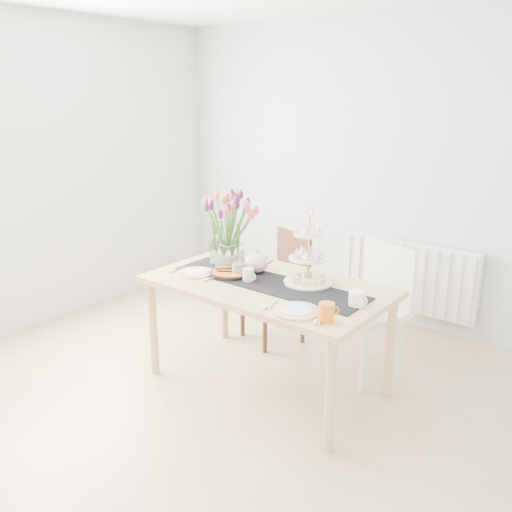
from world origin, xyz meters
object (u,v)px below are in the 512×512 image
Objects in this scene: dining_table at (267,294)px; mug_grey at (238,270)px; teapot at (257,262)px; cake_stand at (308,265)px; radiator at (408,276)px; chair_brown at (281,278)px; cream_jug at (357,299)px; mug_white at (248,275)px; chair_white at (375,300)px; tulip_vase at (227,219)px; plate_left at (196,273)px; tart_tin at (231,273)px; mug_orange at (326,312)px; plate_right at (296,311)px.

mug_grey is (-0.23, -0.02, 0.12)m from dining_table.
cake_stand is at bearing -1.92° from teapot.
teapot is (-0.52, -1.44, 0.38)m from radiator.
cream_jug is (1.03, -0.68, 0.28)m from chair_brown.
dining_table is at bearing 34.62° from mug_white.
mug_white is (-0.78, -0.06, -0.00)m from cream_jug.
chair_white is 0.89m from teapot.
tulip_vase is (-0.07, -0.58, 0.59)m from chair_brown.
plate_left is (-0.51, -0.16, 0.08)m from dining_table.
cake_stand is 1.84× the size of plate_left.
plate_left is at bearing -150.23° from tart_tin.
tart_tin is at bearing -62.33° from chair_brown.
mug_orange is (1.08, -0.40, -0.30)m from tulip_vase.
chair_brown is at bearing 96.30° from tart_tin.
radiator is 1.73m from tart_tin.
cake_stand reaches higher than teapot.
dining_table is at bearing -38.69° from teapot.
radiator is at bearing 42.57° from mug_orange.
mug_grey is at bearing 171.38° from mug_white.
mug_grey is 0.91m from mug_orange.
chair_brown is at bearing 129.44° from plate_right.
mug_orange is at bearing -80.90° from radiator.
dining_table is at bearing -166.23° from cream_jug.
mug_white is (0.12, -0.04, -0.00)m from mug_grey.
plate_left is 0.92× the size of plate_right.
chair_brown is at bearing 79.23° from mug_orange.
dining_table is 0.53m from plate_right.
chair_white is at bearing 86.90° from plate_right.
cream_jug is at bearing 7.66° from plate_left.
chair_brown is (-0.71, -0.87, 0.07)m from radiator.
radiator is 1.58m from teapot.
tart_tin is at bearing -161.04° from cake_stand.
dining_table is at bearing 145.77° from plate_right.
dining_table is at bearing -147.41° from cake_stand.
cream_jug is 0.78m from mug_white.
tulip_vase is 2.24× the size of tart_tin.
tart_tin is 0.96m from mug_orange.
mug_orange is at bearing -20.43° from tulip_vase.
cake_stand is 1.68× the size of plate_right.
teapot is 0.93× the size of tart_tin.
teapot is at bearing -122.52° from chair_white.
dining_table is 0.18m from mug_white.
dining_table is 17.57× the size of mug_white.
tulip_vase is at bearing 161.60° from mug_white.
cream_jug is at bearing -18.29° from cake_stand.
tulip_vase is at bearing 155.47° from plate_right.
plate_right is (0.67, -0.27, -0.04)m from mug_grey.
mug_grey is at bearing -110.01° from radiator.
mug_orange is (0.75, -0.24, 0.01)m from mug_white.
tart_tin is 2.99× the size of mug_grey.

